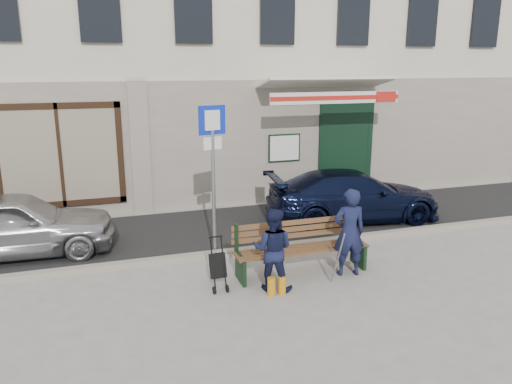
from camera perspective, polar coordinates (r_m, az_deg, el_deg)
name	(u,v)px	position (r m, az deg, el deg)	size (l,w,h in m)	color
ground	(259,287)	(8.43, 0.38, -10.79)	(80.00, 80.00, 0.00)	#9E9991
asphalt_lane	(216,229)	(11.20, -4.63, -4.28)	(60.00, 3.20, 0.01)	#282828
curb	(235,252)	(9.72, -2.42, -6.87)	(60.00, 0.18, 0.12)	#9E9384
building	(171,16)	(15.93, -9.74, 19.23)	(20.00, 8.27, 10.00)	beige
car_silver	(13,224)	(10.57, -25.97, -3.34)	(1.48, 3.69, 1.26)	#B9B8BE
car_navy	(353,195)	(11.93, 11.04, -0.39)	(1.66, 4.08, 1.18)	black
parking_sign	(213,156)	(9.27, -4.96, 4.13)	(0.52, 0.15, 2.87)	gray
bench	(299,249)	(8.80, 4.96, -6.49)	(2.40, 1.17, 0.98)	brown
man	(349,232)	(8.77, 10.59, -4.55)	(0.57, 0.37, 1.55)	#15193A
woman	(273,249)	(8.10, 1.93, -6.57)	(0.67, 0.52, 1.38)	#151939
stroller	(218,267)	(8.23, -4.37, -8.53)	(0.26, 0.37, 0.88)	black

